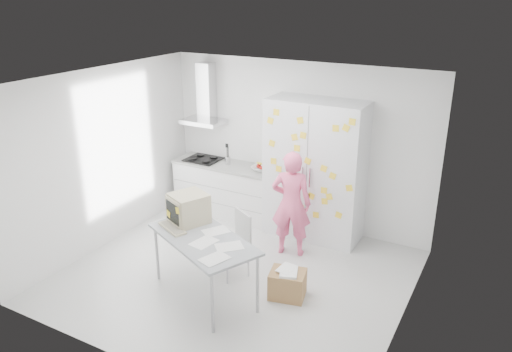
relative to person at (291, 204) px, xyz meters
The scene contains 10 objects.
floor 1.32m from the person, 111.98° to the right, with size 4.50×4.00×0.02m, color silver.
walls 0.71m from the person, 148.19° to the right, with size 4.52×4.01×2.70m.
ceiling 2.16m from the person, 111.98° to the right, with size 4.50×4.00×0.02m, color white.
counter_run 1.78m from the person, 155.00° to the left, with size 1.84×0.63×1.28m.
range_hood 2.50m from the person, 156.75° to the left, with size 0.70×0.48×1.01m.
tall_cabinet 0.78m from the person, 85.02° to the left, with size 1.50×0.68×2.20m.
person is the anchor object (origin of this frame).
desk 1.56m from the person, 119.26° to the right, with size 1.72×1.35×1.23m.
chair 1.01m from the person, 114.95° to the right, with size 0.56×0.56×0.91m.
cardboard_box 1.30m from the person, 66.74° to the right, with size 0.52×0.45×0.39m.
Camera 1 is at (3.12, -5.10, 3.75)m, focal length 35.00 mm.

